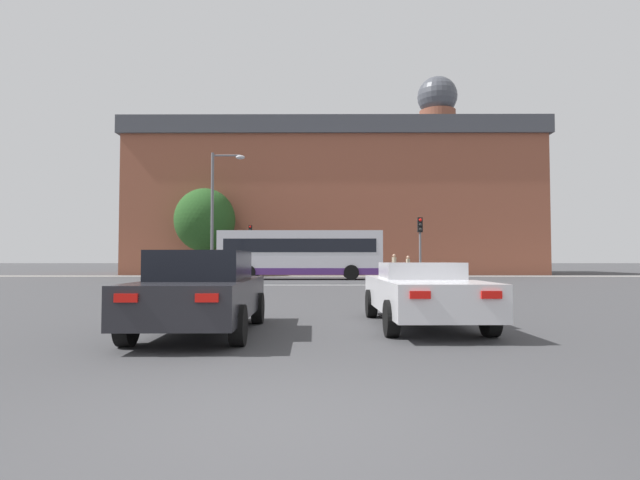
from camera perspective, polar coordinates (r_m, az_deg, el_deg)
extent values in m
plane|color=#3D3D3F|center=(4.21, -3.88, -20.64)|extent=(400.00, 400.00, 0.00)
cube|color=silver|center=(26.33, -0.31, -5.17)|extent=(8.25, 0.30, 0.01)
cube|color=gray|center=(40.65, -0.09, -4.15)|extent=(69.16, 2.50, 0.01)
cube|color=brown|center=(50.58, 1.45, 3.24)|extent=(37.45, 14.53, 12.40)
cube|color=#42444C|center=(51.73, 1.44, 10.97)|extent=(38.20, 15.11, 1.59)
cube|color=brown|center=(54.70, -12.70, 12.26)|extent=(0.90, 0.90, 2.05)
cube|color=brown|center=(54.60, 1.78, 12.23)|extent=(0.90, 0.90, 2.05)
cube|color=brown|center=(55.11, 14.45, 12.16)|extent=(0.90, 0.90, 2.05)
cylinder|color=brown|center=(53.53, 13.28, 12.85)|extent=(3.62, 3.62, 2.52)
sphere|color=#42444C|center=(54.31, 13.26, 15.67)|extent=(4.02, 4.02, 4.02)
cube|color=#232328|center=(9.34, -13.28, -6.42)|extent=(1.87, 4.46, 0.65)
cube|color=black|center=(9.27, -13.31, -2.83)|extent=(1.57, 2.02, 0.52)
cylinder|color=black|center=(10.90, -16.16, -7.50)|extent=(0.23, 0.64, 0.64)
cylinder|color=black|center=(10.58, -7.12, -7.73)|extent=(0.23, 0.64, 0.64)
cylinder|color=black|center=(8.30, -21.23, -9.10)|extent=(0.23, 0.64, 0.64)
cylinder|color=black|center=(7.88, -9.33, -9.60)|extent=(0.23, 0.64, 0.64)
cube|color=red|center=(7.34, -21.29, -6.19)|extent=(0.32, 0.06, 0.12)
cube|color=red|center=(7.04, -12.79, -6.47)|extent=(0.32, 0.06, 0.12)
cube|color=silver|center=(10.34, 11.57, -6.10)|extent=(1.88, 4.79, 0.62)
cube|color=silver|center=(10.43, 11.41, -3.44)|extent=(1.56, 1.46, 0.33)
cylinder|color=black|center=(11.67, 5.88, -7.22)|extent=(0.23, 0.64, 0.64)
cylinder|color=black|center=(11.99, 14.08, -7.03)|extent=(0.23, 0.64, 0.64)
cylinder|color=black|center=(8.76, 8.15, -8.86)|extent=(0.23, 0.64, 0.64)
cylinder|color=black|center=(9.18, 18.87, -8.46)|extent=(0.23, 0.64, 0.64)
cube|color=red|center=(7.87, 11.38, -6.17)|extent=(0.32, 0.06, 0.12)
cube|color=red|center=(8.17, 19.01, -5.94)|extent=(0.32, 0.06, 0.12)
cube|color=silver|center=(33.97, -2.24, -1.46)|extent=(10.94, 2.51, 2.93)
cube|color=#4C2870|center=(33.97, -2.25, -3.56)|extent=(10.96, 2.53, 0.44)
cube|color=black|center=(33.98, -2.24, -0.68)|extent=(10.07, 2.54, 0.90)
cylinder|color=black|center=(33.10, -8.23, -3.70)|extent=(1.00, 0.28, 1.00)
cylinder|color=black|center=(35.48, -7.65, -3.60)|extent=(1.00, 0.28, 1.00)
cylinder|color=black|center=(32.79, 3.60, -3.73)|extent=(1.00, 0.28, 1.00)
cylinder|color=black|center=(35.19, 3.38, -3.63)|extent=(1.00, 0.28, 1.00)
cylinder|color=slate|center=(40.10, -7.98, -1.80)|extent=(0.12, 0.12, 3.30)
cube|color=black|center=(40.17, -7.96, 1.13)|extent=(0.26, 0.20, 0.80)
sphere|color=red|center=(40.06, -7.99, 1.50)|extent=(0.17, 0.17, 0.17)
sphere|color=black|center=(40.04, -7.99, 1.14)|extent=(0.17, 0.17, 0.17)
sphere|color=black|center=(40.03, -7.99, 0.77)|extent=(0.17, 0.17, 0.17)
cylinder|color=slate|center=(27.42, 11.39, -2.07)|extent=(0.12, 0.12, 2.82)
cube|color=black|center=(27.49, 11.36, 1.71)|extent=(0.26, 0.20, 0.80)
sphere|color=red|center=(27.38, 11.41, 2.26)|extent=(0.17, 0.17, 0.17)
sphere|color=black|center=(27.36, 11.41, 1.73)|extent=(0.17, 0.17, 0.17)
sphere|color=black|center=(27.34, 11.41, 1.19)|extent=(0.17, 0.17, 0.17)
cylinder|color=slate|center=(28.19, -12.22, 2.46)|extent=(0.16, 0.16, 7.27)
cylinder|color=slate|center=(28.53, -10.64, 9.47)|extent=(1.54, 0.10, 0.10)
ellipsoid|color=#B2B2B7|center=(28.38, -9.10, 9.32)|extent=(0.50, 0.36, 0.22)
cylinder|color=black|center=(41.69, 8.42, -3.49)|extent=(0.13, 0.13, 0.87)
cylinder|color=black|center=(41.85, 8.52, -3.49)|extent=(0.13, 0.13, 0.87)
cube|color=tan|center=(41.76, 8.47, -2.42)|extent=(0.40, 0.46, 0.69)
sphere|color=tan|center=(41.76, 8.46, -1.78)|extent=(0.26, 0.26, 0.26)
cylinder|color=black|center=(40.48, 10.00, -3.57)|extent=(0.13, 0.13, 0.79)
cylinder|color=black|center=(40.32, 10.07, -3.58)|extent=(0.13, 0.13, 0.79)
cube|color=tan|center=(40.39, 10.03, -2.56)|extent=(0.26, 0.42, 0.63)
sphere|color=tan|center=(40.39, 10.02, -1.95)|extent=(0.24, 0.24, 0.24)
cylinder|color=brown|center=(41.69, -13.86, -3.45)|extent=(0.13, 0.13, 0.86)
cylinder|color=brown|center=(41.57, -14.03, -3.46)|extent=(0.13, 0.13, 0.86)
cube|color=#232328|center=(41.62, -13.93, -2.39)|extent=(0.39, 0.46, 0.68)
sphere|color=tan|center=(41.62, -13.93, -1.75)|extent=(0.26, 0.26, 0.26)
cylinder|color=#4C3823|center=(42.54, -13.06, -2.32)|extent=(0.36, 0.36, 2.52)
ellipsoid|color=#234C1E|center=(42.67, -13.02, 2.25)|extent=(5.03, 5.03, 5.28)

